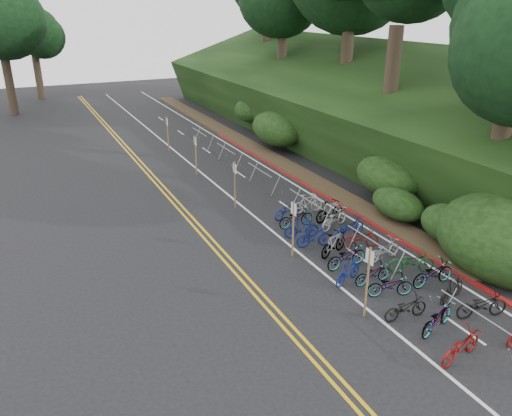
# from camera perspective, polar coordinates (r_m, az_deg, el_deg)

# --- Properties ---
(ground) EXTENTS (120.00, 120.00, 0.00)m
(ground) POSITION_cam_1_polar(r_m,az_deg,el_deg) (17.35, 10.79, -12.78)
(ground) COLOR black
(ground) RESTS_ON ground
(road_markings) EXTENTS (7.47, 80.00, 0.01)m
(road_markings) POSITION_cam_1_polar(r_m,az_deg,el_deg) (25.30, -1.49, -0.64)
(road_markings) COLOR gold
(road_markings) RESTS_ON ground
(red_curb) EXTENTS (0.25, 28.00, 0.10)m
(red_curb) POSITION_cam_1_polar(r_m,az_deg,el_deg) (29.09, 6.08, 2.46)
(red_curb) COLOR maroon
(red_curb) RESTS_ON ground
(embankment) EXTENTS (14.30, 48.14, 9.11)m
(embankment) POSITION_cam_1_polar(r_m,az_deg,el_deg) (37.99, 10.11, 10.90)
(embankment) COLOR black
(embankment) RESTS_ON ground
(bike_rack_front) EXTENTS (1.19, 3.12, 1.28)m
(bike_rack_front) POSITION_cam_1_polar(r_m,az_deg,el_deg) (16.79, 24.09, -12.05)
(bike_rack_front) COLOR gray
(bike_rack_front) RESTS_ON ground
(bike_racks_rest) EXTENTS (1.14, 23.00, 1.17)m
(bike_racks_rest) POSITION_cam_1_polar(r_m,az_deg,el_deg) (28.40, 0.42, 3.81)
(bike_racks_rest) COLOR gray
(bike_racks_rest) RESTS_ON ground
(signpost_near) EXTENTS (0.08, 0.40, 2.62)m
(signpost_near) POSITION_cam_1_polar(r_m,az_deg,el_deg) (16.99, 12.64, -7.80)
(signpost_near) COLOR brown
(signpost_near) RESTS_ON ground
(signposts_rest) EXTENTS (0.08, 18.40, 2.50)m
(signposts_rest) POSITION_cam_1_polar(r_m,az_deg,el_deg) (28.19, -4.87, 4.82)
(signposts_rest) COLOR brown
(signposts_rest) RESTS_ON ground
(bike_front) EXTENTS (1.02, 1.66, 0.96)m
(bike_front) POSITION_cam_1_polar(r_m,az_deg,el_deg) (19.34, 10.47, -7.13)
(bike_front) COLOR navy
(bike_front) RESTS_ON ground
(bike_valet) EXTENTS (3.43, 13.60, 1.07)m
(bike_valet) POSITION_cam_1_polar(r_m,az_deg,el_deg) (20.76, 12.97, -5.20)
(bike_valet) COLOR maroon
(bike_valet) RESTS_ON ground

